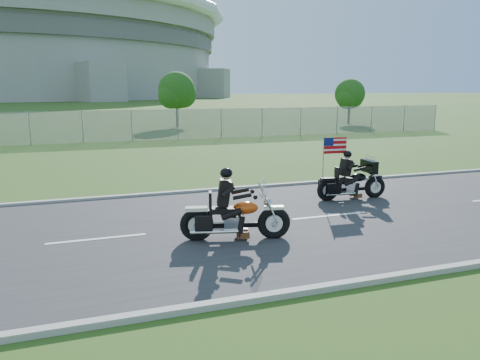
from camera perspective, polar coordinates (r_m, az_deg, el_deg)
name	(u,v)px	position (r m, az deg, el deg)	size (l,w,h in m)	color
ground	(183,232)	(11.44, -6.93, -6.32)	(420.00, 420.00, 0.00)	#1F4515
road	(183,231)	(11.43, -6.93, -6.22)	(120.00, 8.00, 0.04)	#28282B
curb_north	(156,194)	(15.27, -10.16, -1.72)	(120.00, 0.18, 0.12)	#9E9B93
curb_south	(237,302)	(7.77, -0.38, -14.61)	(120.00, 0.18, 0.12)	#9E9B93
fence	(30,128)	(30.89, -24.25, 5.77)	(60.00, 0.03, 2.00)	gray
stadium	(18,50)	(181.95, -25.41, 14.07)	(140.40, 140.40, 29.20)	#A3A099
tree_fence_near	(177,92)	(41.55, -7.68, 10.55)	(3.52, 3.28, 4.75)	#382316
tree_fence_far	(350,95)	(45.69, 13.25, 10.00)	(3.08, 2.87, 4.20)	#382316
motorcycle_lead	(234,218)	(10.60, -0.77, -4.62)	(2.49, 1.01, 1.70)	black
motorcycle_follow	(352,183)	(14.80, 13.44, -0.36)	(2.31, 0.77, 1.92)	black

